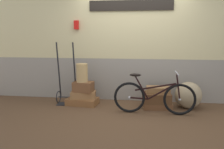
# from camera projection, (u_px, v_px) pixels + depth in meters

# --- Properties ---
(ground) EXTENTS (9.62, 5.20, 0.06)m
(ground) POSITION_uv_depth(u_px,v_px,m) (131.00, 112.00, 4.56)
(ground) COLOR #513823
(station_building) EXTENTS (7.62, 0.74, 2.80)m
(station_building) POSITION_uv_depth(u_px,v_px,m) (134.00, 41.00, 5.14)
(station_building) COLOR gray
(station_building) RESTS_ON ground
(suitcase_0) EXTENTS (0.71, 0.50, 0.14)m
(suitcase_0) POSITION_uv_depth(u_px,v_px,m) (83.00, 101.00, 4.96)
(suitcase_0) COLOR brown
(suitcase_0) RESTS_ON ground
(suitcase_1) EXTENTS (0.57, 0.39, 0.15)m
(suitcase_1) POSITION_uv_depth(u_px,v_px,m) (83.00, 95.00, 4.95)
(suitcase_1) COLOR olive
(suitcase_1) RESTS_ON suitcase_0
(suitcase_2) EXTENTS (0.45, 0.33, 0.22)m
(suitcase_2) POSITION_uv_depth(u_px,v_px,m) (83.00, 87.00, 4.90)
(suitcase_2) COLOR brown
(suitcase_2) RESTS_ON suitcase_1
(suitcase_3) EXTENTS (0.61, 0.45, 0.12)m
(suitcase_3) POSITION_uv_depth(u_px,v_px,m) (157.00, 105.00, 4.74)
(suitcase_3) COLOR brown
(suitcase_3) RESTS_ON ground
(suitcase_4) EXTENTS (0.60, 0.45, 0.21)m
(suitcase_4) POSITION_uv_depth(u_px,v_px,m) (156.00, 98.00, 4.71)
(suitcase_4) COLOR brown
(suitcase_4) RESTS_ON suitcase_3
(suitcase_5) EXTENTS (0.49, 0.31, 0.13)m
(suitcase_5) POSITION_uv_depth(u_px,v_px,m) (158.00, 90.00, 4.69)
(suitcase_5) COLOR olive
(suitcase_5) RESTS_ON suitcase_4
(wicker_basket) EXTENTS (0.25, 0.25, 0.40)m
(wicker_basket) POSITION_uv_depth(u_px,v_px,m) (82.00, 73.00, 4.84)
(wicker_basket) COLOR tan
(wicker_basket) RESTS_ON suitcase_2
(luggage_trolley) EXTENTS (0.45, 0.36, 1.37)m
(luggage_trolley) POSITION_uv_depth(u_px,v_px,m) (67.00, 89.00, 5.00)
(luggage_trolley) COLOR black
(luggage_trolley) RESTS_ON ground
(burlap_sack) EXTENTS (0.55, 0.47, 0.56)m
(burlap_sack) POSITION_uv_depth(u_px,v_px,m) (188.00, 95.00, 4.67)
(burlap_sack) COLOR #9E8966
(burlap_sack) RESTS_ON ground
(bicycle) EXTENTS (1.58, 0.46, 0.83)m
(bicycle) POSITION_uv_depth(u_px,v_px,m) (154.00, 97.00, 4.32)
(bicycle) COLOR black
(bicycle) RESTS_ON ground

